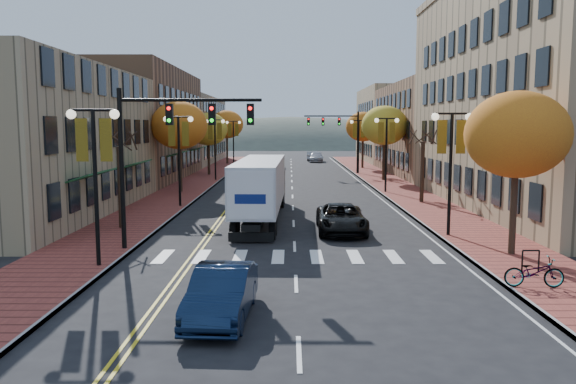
{
  "coord_description": "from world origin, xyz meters",
  "views": [
    {
      "loc": [
        -0.23,
        -20.87,
        5.43
      ],
      "look_at": [
        -0.3,
        6.39,
        2.2
      ],
      "focal_mm": 35.0,
      "sensor_mm": 36.0,
      "label": 1
    }
  ],
  "objects_px": {
    "semi_truck": "(262,184)",
    "black_suv": "(341,218)",
    "navy_sedan": "(222,293)",
    "bicycle": "(534,272)"
  },
  "relations": [
    {
      "from": "semi_truck",
      "to": "black_suv",
      "type": "distance_m",
      "value": 5.91
    },
    {
      "from": "navy_sedan",
      "to": "bicycle",
      "type": "bearing_deg",
      "value": 17.82
    },
    {
      "from": "semi_truck",
      "to": "navy_sedan",
      "type": "height_order",
      "value": "semi_truck"
    },
    {
      "from": "semi_truck",
      "to": "navy_sedan",
      "type": "xyz_separation_m",
      "value": [
        -0.31,
        -16.74,
        -1.34
      ]
    },
    {
      "from": "semi_truck",
      "to": "black_suv",
      "type": "height_order",
      "value": "semi_truck"
    },
    {
      "from": "semi_truck",
      "to": "black_suv",
      "type": "relative_size",
      "value": 2.72
    },
    {
      "from": "semi_truck",
      "to": "bicycle",
      "type": "bearing_deg",
      "value": -54.26
    },
    {
      "from": "semi_truck",
      "to": "bicycle",
      "type": "distance_m",
      "value": 17.17
    },
    {
      "from": "navy_sedan",
      "to": "bicycle",
      "type": "distance_m",
      "value": 10.28
    },
    {
      "from": "black_suv",
      "to": "bicycle",
      "type": "relative_size",
      "value": 2.73
    }
  ]
}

